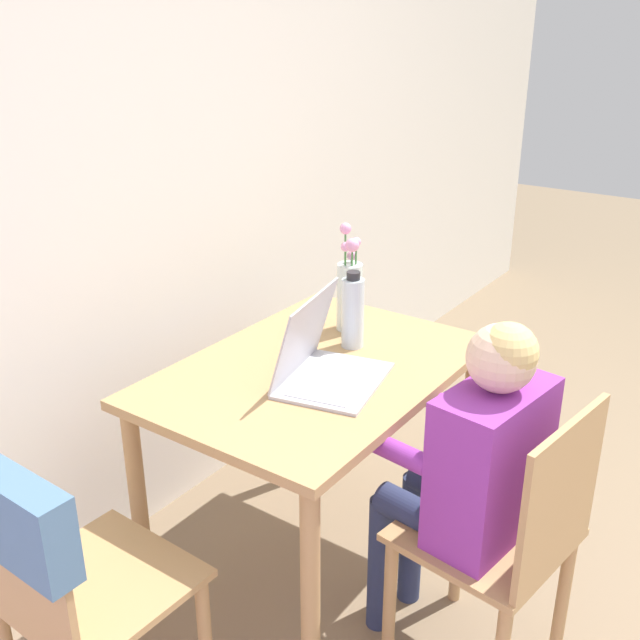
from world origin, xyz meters
name	(u,v)px	position (x,y,z in m)	size (l,w,h in m)	color
wall_back	(165,164)	(0.00, 2.23, 1.25)	(6.40, 0.05, 2.50)	white
dining_table	(316,397)	(-0.08, 1.56, 0.63)	(1.02, 0.72, 0.73)	tan
chair_occupied	(506,542)	(-0.17, 0.90, 0.45)	(0.45, 0.45, 0.85)	tan
chair_spare	(48,562)	(-0.98, 1.65, 0.58)	(0.44, 0.41, 0.86)	tan
person_seated	(474,459)	(-0.15, 1.01, 0.65)	(0.40, 0.46, 1.04)	purple
laptop	(322,361)	(-0.15, 1.50, 0.79)	(0.38, 0.32, 0.26)	#B2B2B7
flower_vase	(350,290)	(0.21, 1.64, 0.87)	(0.08, 0.08, 0.36)	silver
water_bottle	(353,312)	(0.10, 1.55, 0.85)	(0.07, 0.07, 0.25)	silver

